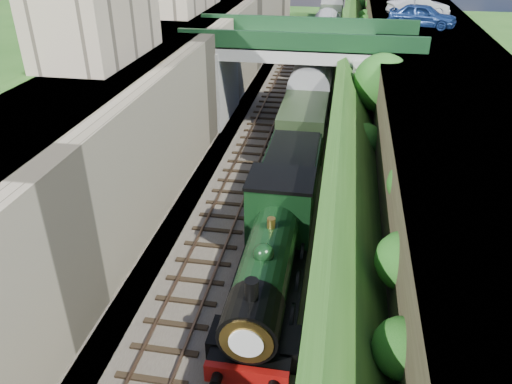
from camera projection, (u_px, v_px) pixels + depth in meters
The scene contains 18 objects.
ground at pixel (215, 379), 16.82m from camera, with size 160.00×160.00×0.00m, color #1E4714.
trackbed at pixel (286, 143), 34.01m from camera, with size 10.00×90.00×0.20m, color #473F38.
retaining_wall at pixel (206, 91), 33.20m from camera, with size 1.00×90.00×7.00m, color #756B56.
street_plateau_left at pixel (156, 88), 33.73m from camera, with size 6.00×90.00×7.00m, color #262628.
street_plateau_right at pixel (439, 109), 31.10m from camera, with size 8.00×90.00×6.25m, color #262628.
embankment_slope at pixel (364, 116), 31.43m from camera, with size 4.63×91.62×6.37m.
track_left at pixel (257, 139), 34.24m from camera, with size 2.50×90.00×0.20m.
track_right at pixel (304, 143), 33.75m from camera, with size 2.50×90.00×0.20m.
road_bridge at pixel (308, 71), 35.38m from camera, with size 16.00×6.40×7.25m.
building_near at pixel (96, 19), 25.97m from camera, with size 4.00×8.00×4.00m, color gray.
tree at pixel (384, 85), 30.45m from camera, with size 3.60×3.80×6.60m.
car_blue at pixel (423, 15), 37.75m from camera, with size 2.00×4.98×1.70m, color navy.
car_silver at pixel (418, 6), 41.71m from camera, with size 1.73×4.96×1.63m, color #AEAEB3.
locomotive at pixel (270, 260), 19.52m from camera, with size 3.10×10.23×3.83m.
tender at pixel (291, 180), 26.00m from camera, with size 2.70×6.00×3.05m.
coach_front at pixel (311, 97), 36.65m from camera, with size 2.90×18.00×3.70m.
coach_middle at pixel (325, 41), 52.85m from camera, with size 2.90×18.00×3.70m.
coach_rear at pixel (332, 12), 69.04m from camera, with size 2.90×18.00×3.70m.
Camera 1 is at (3.40, -11.24, 13.67)m, focal length 35.00 mm.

